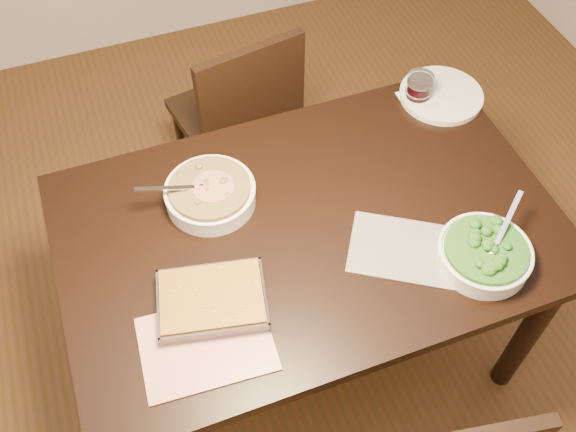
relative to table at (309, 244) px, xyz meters
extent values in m
plane|color=#453013|center=(0.00, 0.00, -0.65)|extent=(4.00, 4.00, 0.00)
cube|color=black|center=(0.00, 0.00, 0.08)|extent=(1.40, 0.90, 0.04)
cube|color=black|center=(0.00, 0.00, 0.01)|extent=(1.26, 0.76, 0.08)
cylinder|color=black|center=(0.62, -0.37, -0.30)|extent=(0.07, 0.07, 0.71)
cylinder|color=black|center=(-0.62, 0.37, -0.30)|extent=(0.07, 0.07, 0.71)
cylinder|color=black|center=(0.62, 0.37, -0.30)|extent=(0.07, 0.07, 0.71)
cube|color=#BB3E35|center=(-0.37, -0.25, 0.10)|extent=(0.34, 0.26, 0.01)
cube|color=#27282F|center=(0.21, -0.17, 0.10)|extent=(0.36, 0.33, 0.01)
cube|color=white|center=(0.52, 0.36, 0.10)|extent=(0.11, 0.11, 0.00)
cylinder|color=white|center=(-0.24, 0.18, 0.12)|extent=(0.26, 0.26, 0.05)
torus|color=white|center=(-0.24, 0.18, 0.15)|extent=(0.26, 0.26, 0.01)
cylinder|color=#3A2B10|center=(-0.24, 0.18, 0.15)|extent=(0.23, 0.23, 0.02)
cube|color=silver|center=(-0.31, 0.18, 0.17)|extent=(0.16, 0.02, 0.05)
cylinder|color=maroon|center=(-0.23, 0.17, 0.16)|extent=(0.12, 0.12, 0.00)
cylinder|color=white|center=(0.39, -0.28, 0.12)|extent=(0.25, 0.25, 0.05)
torus|color=white|center=(0.39, -0.28, 0.15)|extent=(0.25, 0.25, 0.01)
cylinder|color=#1A4710|center=(0.39, -0.28, 0.15)|extent=(0.22, 0.22, 0.02)
cube|color=silver|center=(0.45, -0.22, 0.17)|extent=(0.14, 0.12, 0.05)
cube|color=silver|center=(-0.33, -0.15, 0.10)|extent=(0.31, 0.25, 0.01)
cube|color=#5F380D|center=(-0.33, -0.15, 0.12)|extent=(0.29, 0.23, 0.04)
cube|color=silver|center=(-0.31, -0.06, 0.12)|extent=(0.27, 0.06, 0.04)
cube|color=silver|center=(-0.35, -0.25, 0.12)|extent=(0.27, 0.06, 0.04)
cube|color=silver|center=(-0.20, -0.18, 0.12)|extent=(0.05, 0.20, 0.04)
cube|color=silver|center=(-0.46, -0.13, 0.12)|extent=(0.05, 0.20, 0.04)
cylinder|color=black|center=(0.52, 0.36, 0.13)|extent=(0.08, 0.08, 0.07)
cylinder|color=silver|center=(0.52, 0.36, 0.18)|extent=(0.09, 0.09, 0.03)
cylinder|color=silver|center=(0.60, 0.34, 0.10)|extent=(0.27, 0.27, 0.02)
cube|color=black|center=(0.01, 0.83, -0.24)|extent=(0.47, 0.47, 0.04)
cylinder|color=black|center=(0.15, 1.03, -0.46)|extent=(0.04, 0.04, 0.40)
cylinder|color=black|center=(0.21, 0.69, -0.46)|extent=(0.04, 0.04, 0.40)
cylinder|color=black|center=(-0.19, 0.97, -0.46)|extent=(0.04, 0.04, 0.40)
cylinder|color=black|center=(-0.13, 0.63, -0.46)|extent=(0.04, 0.04, 0.40)
cube|color=black|center=(0.04, 0.65, 0.00)|extent=(0.41, 0.10, 0.44)
camera|label=1|loc=(-0.43, -0.98, 1.55)|focal=40.00mm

